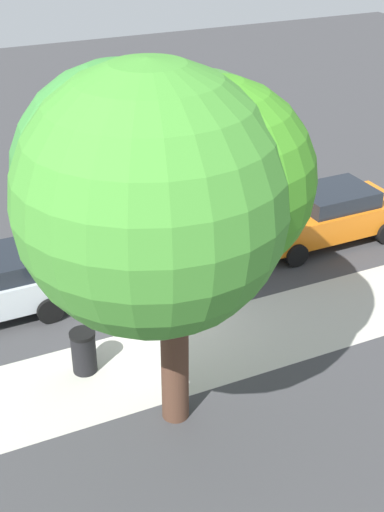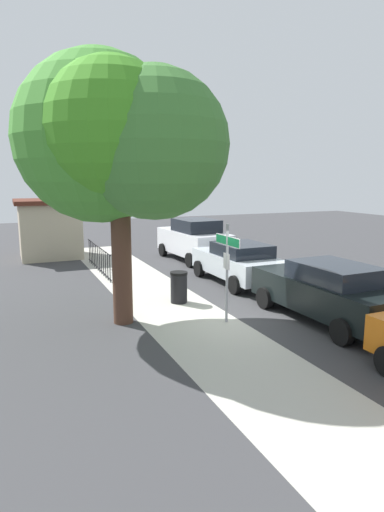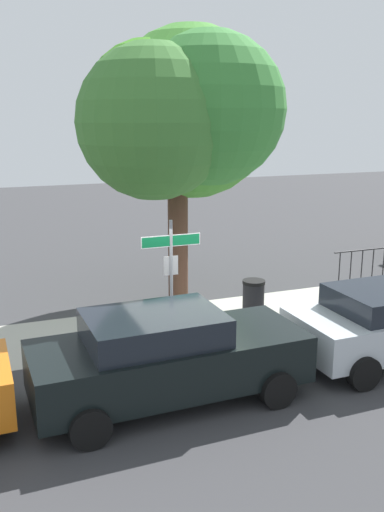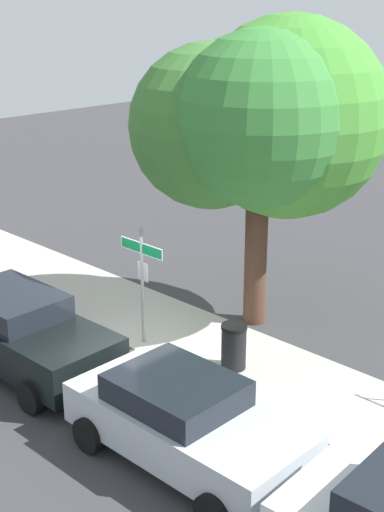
{
  "view_description": "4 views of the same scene",
  "coord_description": "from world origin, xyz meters",
  "px_view_note": "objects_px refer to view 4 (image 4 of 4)",
  "views": [
    {
      "loc": [
        4.92,
        12.59,
        9.43
      ],
      "look_at": [
        -1.0,
        -0.09,
        1.58
      ],
      "focal_mm": 49.16,
      "sensor_mm": 36.0,
      "label": 1
    },
    {
      "loc": [
        -10.36,
        5.72,
        3.89
      ],
      "look_at": [
        0.3,
        1.17,
        1.78
      ],
      "focal_mm": 30.62,
      "sensor_mm": 36.0,
      "label": 2
    },
    {
      "loc": [
        -4.04,
        -10.63,
        4.82
      ],
      "look_at": [
        0.16,
        0.32,
        1.88
      ],
      "focal_mm": 39.51,
      "sensor_mm": 36.0,
      "label": 3
    },
    {
      "loc": [
        10.89,
        -9.42,
        7.4
      ],
      "look_at": [
        0.36,
        1.3,
        1.99
      ],
      "focal_mm": 51.16,
      "sensor_mm": 36.0,
      "label": 4
    }
  ],
  "objects_px": {
    "shade_tree": "(258,119)",
    "car_silver": "(185,421)",
    "street_sign": "(142,268)",
    "trash_bin": "(234,346)",
    "car_black": "(19,330)"
  },
  "relations": [
    {
      "from": "street_sign",
      "to": "shade_tree",
      "type": "height_order",
      "value": "shade_tree"
    },
    {
      "from": "street_sign",
      "to": "car_black",
      "type": "relative_size",
      "value": 0.57
    },
    {
      "from": "shade_tree",
      "to": "trash_bin",
      "type": "bearing_deg",
      "value": -59.98
    },
    {
      "from": "shade_tree",
      "to": "car_black",
      "type": "distance_m",
      "value": 6.79
    },
    {
      "from": "street_sign",
      "to": "shade_tree",
      "type": "relative_size",
      "value": 0.38
    },
    {
      "from": "street_sign",
      "to": "shade_tree",
      "type": "bearing_deg",
      "value": 65.62
    },
    {
      "from": "shade_tree",
      "to": "trash_bin",
      "type": "height_order",
      "value": "shade_tree"
    },
    {
      "from": "street_sign",
      "to": "car_silver",
      "type": "height_order",
      "value": "street_sign"
    },
    {
      "from": "street_sign",
      "to": "trash_bin",
      "type": "relative_size",
      "value": 2.73
    },
    {
      "from": "shade_tree",
      "to": "car_silver",
      "type": "relative_size",
      "value": 1.66
    },
    {
      "from": "shade_tree",
      "to": "car_black",
      "type": "height_order",
      "value": "shade_tree"
    },
    {
      "from": "car_black",
      "to": "car_silver",
      "type": "xyz_separation_m",
      "value": [
        4.8,
        0.08,
        -0.05
      ]
    },
    {
      "from": "car_silver",
      "to": "trash_bin",
      "type": "relative_size",
      "value": 4.34
    },
    {
      "from": "shade_tree",
      "to": "trash_bin",
      "type": "xyz_separation_m",
      "value": [
        1.14,
        -1.97,
        -4.36
      ]
    },
    {
      "from": "street_sign",
      "to": "trash_bin",
      "type": "xyz_separation_m",
      "value": [
        2.26,
        0.5,
        -1.29
      ]
    }
  ]
}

